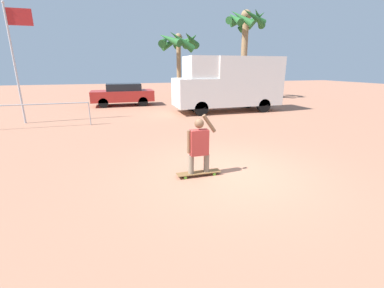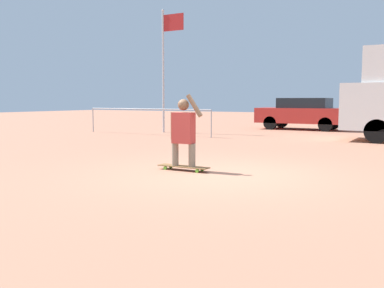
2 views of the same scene
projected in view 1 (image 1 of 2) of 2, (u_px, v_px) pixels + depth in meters
ground_plane at (230, 173)px, 6.57m from camera, size 80.00×80.00×0.00m
skateboard at (199, 173)px, 6.38m from camera, size 1.11×0.25×0.09m
person_skateboarder at (199, 143)px, 6.16m from camera, size 0.73×0.23×1.45m
camper_van at (230, 82)px, 15.34m from camera, size 6.37×2.22×3.20m
parked_car_red at (123, 94)px, 18.01m from camera, size 4.21×1.90×1.52m
palm_tree_near_van at (246, 28)px, 20.52m from camera, size 3.33×3.37×7.02m
palm_tree_center_background at (179, 43)px, 23.79m from camera, size 4.17×4.12×5.86m
flagpole at (16, 54)px, 11.54m from camera, size 1.10×0.12×5.32m
plaza_railing_segment at (14, 108)px, 10.94m from camera, size 6.01×0.05×1.08m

